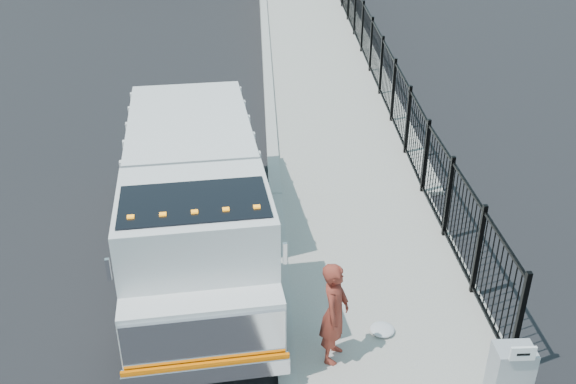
{
  "coord_description": "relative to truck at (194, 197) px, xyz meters",
  "views": [
    {
      "loc": [
        -0.37,
        -9.51,
        7.44
      ],
      "look_at": [
        0.21,
        2.0,
        1.25
      ],
      "focal_mm": 40.0,
      "sensor_mm": 36.0,
      "label": 1
    }
  ],
  "objects": [
    {
      "name": "truck",
      "position": [
        0.0,
        0.0,
        0.0
      ],
      "size": [
        3.36,
        8.09,
        2.69
      ],
      "rotation": [
        0.0,
        0.0,
        0.11
      ],
      "color": "black",
      "rests_on": "ground"
    },
    {
      "name": "sidewalk",
      "position": [
        3.56,
        -3.39,
        -1.45
      ],
      "size": [
        3.55,
        12.0,
        0.12
      ],
      "primitive_type": "cube",
      "color": "#9E998E",
      "rests_on": "ground"
    },
    {
      "name": "worker",
      "position": [
        2.4,
        -2.98,
        -0.5
      ],
      "size": [
        0.63,
        0.76,
        1.79
      ],
      "primitive_type": "imported",
      "rotation": [
        0.0,
        0.0,
        1.22
      ],
      "color": "maroon",
      "rests_on": "sidewalk"
    },
    {
      "name": "iron_fence",
      "position": [
        5.19,
        10.61,
        -0.61
      ],
      "size": [
        0.1,
        28.0,
        1.8
      ],
      "primitive_type": "cube",
      "color": "black",
      "rests_on": "ground"
    },
    {
      "name": "debris",
      "position": [
        3.31,
        -2.44,
        -1.34
      ],
      "size": [
        0.42,
        0.42,
        0.11
      ],
      "primitive_type": "ellipsoid",
      "color": "silver",
      "rests_on": "sidewalk"
    },
    {
      "name": "ground",
      "position": [
        1.64,
        -1.39,
        -1.51
      ],
      "size": [
        120.0,
        120.0,
        0.0
      ],
      "primitive_type": "plane",
      "color": "black",
      "rests_on": "ground"
    },
    {
      "name": "curb",
      "position": [
        1.64,
        -3.39,
        -1.43
      ],
      "size": [
        0.3,
        12.0,
        0.16
      ],
      "primitive_type": "cube",
      "color": "#ADAAA3",
      "rests_on": "ground"
    },
    {
      "name": "arrow_sign",
      "position": [
        4.74,
        -4.54,
        -0.03
      ],
      "size": [
        0.35,
        0.04,
        0.22
      ],
      "primitive_type": "cube",
      "color": "white",
      "rests_on": "utility_cabinet"
    },
    {
      "name": "ramp",
      "position": [
        3.76,
        14.61,
        -1.51
      ],
      "size": [
        3.95,
        24.06,
        3.19
      ],
      "primitive_type": "cube",
      "rotation": [
        0.06,
        0.0,
        0.0
      ],
      "color": "#9E998E",
      "rests_on": "ground"
    },
    {
      "name": "utility_cabinet",
      "position": [
        4.74,
        -4.32,
        -0.77
      ],
      "size": [
        0.55,
        0.4,
        1.25
      ],
      "primitive_type": "cube",
      "color": "gray",
      "rests_on": "sidewalk"
    }
  ]
}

